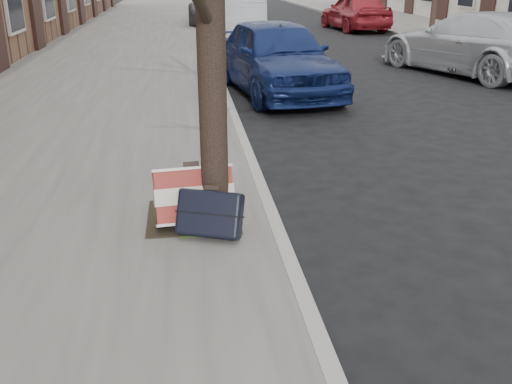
{
  "coord_description": "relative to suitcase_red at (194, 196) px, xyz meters",
  "views": [
    {
      "loc": [
        -2.03,
        -3.75,
        2.3
      ],
      "look_at": [
        -1.45,
        0.8,
        0.5
      ],
      "focal_mm": 40.0,
      "sensor_mm": 36.0,
      "label": 1
    }
  ],
  "objects": [
    {
      "name": "far_sidewalk",
      "position": [
        9.79,
        13.94,
        -0.33
      ],
      "size": [
        4.0,
        70.0,
        0.12
      ],
      "primitive_type": "cube",
      "color": "gray",
      "rests_on": "ground"
    },
    {
      "name": "suitcase_navy",
      "position": [
        0.13,
        -0.29,
        -0.05
      ],
      "size": [
        0.64,
        0.51,
        0.44
      ],
      "primitive_type": "cube",
      "rotation": [
        -0.42,
        0.0,
        -0.36
      ],
      "color": "black",
      "rests_on": "near_sidewalk"
    },
    {
      "name": "near_sidewalk",
      "position": [
        -1.71,
        13.94,
        -0.33
      ],
      "size": [
        5.0,
        70.0,
        0.12
      ],
      "primitive_type": "cube",
      "color": "slate",
      "rests_on": "ground"
    },
    {
      "name": "suitcase_red",
      "position": [
        0.0,
        0.0,
        0.0
      ],
      "size": [
        0.74,
        0.46,
        0.54
      ],
      "primitive_type": "cube",
      "rotation": [
        -0.42,
        0.0,
        0.12
      ],
      "color": "maroon",
      "rests_on": "near_sidewalk"
    },
    {
      "name": "car_near_mid",
      "position": [
        1.92,
        13.63,
        0.29
      ],
      "size": [
        1.97,
        4.27,
        1.36
      ],
      "primitive_type": "imported",
      "rotation": [
        0.0,
        0.0,
        -0.13
      ],
      "color": "#98999E",
      "rests_on": "ground"
    },
    {
      "name": "car_far_back",
      "position": [
        6.81,
        18.07,
        0.32
      ],
      "size": [
        2.08,
        4.31,
        1.42
      ],
      "primitive_type": "imported",
      "rotation": [
        0.0,
        0.0,
        3.24
      ],
      "color": "maroon",
      "rests_on": "ground"
    },
    {
      "name": "car_near_back",
      "position": [
        1.71,
        21.08,
        0.4
      ],
      "size": [
        2.98,
        5.87,
        1.59
      ],
      "primitive_type": "imported",
      "rotation": [
        0.0,
        0.0,
        -0.06
      ],
      "color": "#3C3C42",
      "rests_on": "ground"
    },
    {
      "name": "car_near_front",
      "position": [
        1.76,
        6.24,
        0.33
      ],
      "size": [
        2.31,
        4.44,
        1.44
      ],
      "primitive_type": "imported",
      "rotation": [
        0.0,
        0.0,
        0.15
      ],
      "color": "navy",
      "rests_on": "ground"
    },
    {
      "name": "car_far_front",
      "position": [
        6.61,
        7.86,
        0.32
      ],
      "size": [
        3.49,
        5.28,
        1.42
      ],
      "primitive_type": "imported",
      "rotation": [
        0.0,
        0.0,
        3.48
      ],
      "color": "#B4B7BB",
      "rests_on": "ground"
    },
    {
      "name": "dirt_patch",
      "position": [
        -0.01,
        0.14,
        -0.26
      ],
      "size": [
        0.85,
        0.85,
        0.02
      ],
      "primitive_type": "cube",
      "color": "black",
      "rests_on": "near_sidewalk"
    },
    {
      "name": "ground",
      "position": [
        1.99,
        -1.06,
        -0.39
      ],
      "size": [
        120.0,
        120.0,
        0.0
      ],
      "primitive_type": "plane",
      "color": "black",
      "rests_on": "ground"
    }
  ]
}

